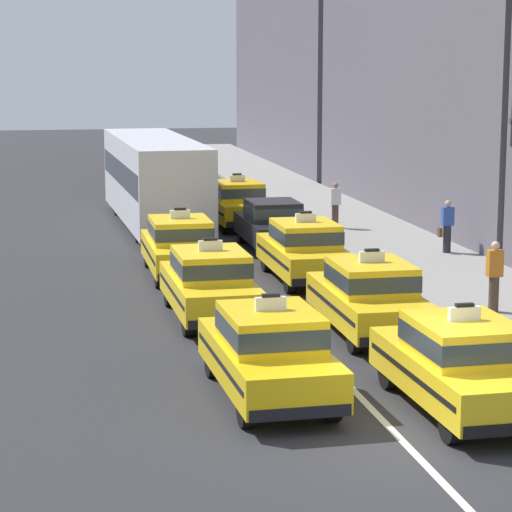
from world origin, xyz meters
TOP-DOWN VIEW (x-y plane):
  - ground_plane at (0.00, 0.00)m, footprint 160.00×160.00m
  - lane_stripe_left_right at (0.00, 20.00)m, footprint 0.14×80.00m
  - sidewalk_curb at (5.60, 15.00)m, footprint 4.00×90.00m
  - taxi_left_nearest at (-1.64, 2.72)m, footprint 1.93×4.60m
  - taxi_left_second at (-1.73, 9.06)m, footprint 1.88×4.58m
  - taxi_left_third at (-1.75, 14.40)m, footprint 1.84×4.57m
  - bus_left_fourth at (-1.45, 23.87)m, footprint 2.86×11.27m
  - taxi_right_nearest at (1.45, 1.31)m, footprint 1.90×4.59m
  - taxi_right_second at (1.51, 6.91)m, footprint 1.85×4.57m
  - taxi_right_third at (1.52, 13.08)m, footprint 1.83×4.57m
  - sedan_right_fourth at (1.72, 18.26)m, footprint 1.77×4.31m
  - taxi_right_fifth at (1.46, 23.28)m, footprint 1.99×4.63m
  - pedestrian_near_crosswalk at (6.70, 15.84)m, footprint 0.47×0.24m
  - pedestrian_mid_block at (4.87, 7.90)m, footprint 0.36×0.24m
  - pedestrian_by_storefront at (4.64, 21.37)m, footprint 0.36×0.24m

SIDE VIEW (x-z plane):
  - ground_plane at x=0.00m, z-range 0.00..0.00m
  - lane_stripe_left_right at x=0.00m, z-range 0.00..0.01m
  - sidewalk_curb at x=5.60m, z-range 0.00..0.15m
  - sedan_right_fourth at x=1.72m, z-range 0.06..1.64m
  - taxi_left_nearest at x=-1.64m, z-range -0.10..1.86m
  - taxi_left_second at x=-1.73m, z-range -0.10..1.86m
  - taxi_left_third at x=-1.75m, z-range -0.10..1.86m
  - taxi_right_nearest at x=1.45m, z-range -0.10..1.86m
  - taxi_right_second at x=1.51m, z-range -0.10..1.86m
  - taxi_right_third at x=1.52m, z-range -0.10..1.86m
  - taxi_right_fifth at x=1.46m, z-range -0.10..1.86m
  - pedestrian_near_crosswalk at x=6.70m, z-range 0.15..1.77m
  - pedestrian_by_storefront at x=4.64m, z-range 0.16..1.77m
  - pedestrian_mid_block at x=4.87m, z-range 0.16..1.86m
  - bus_left_fourth at x=-1.45m, z-range 0.21..3.43m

